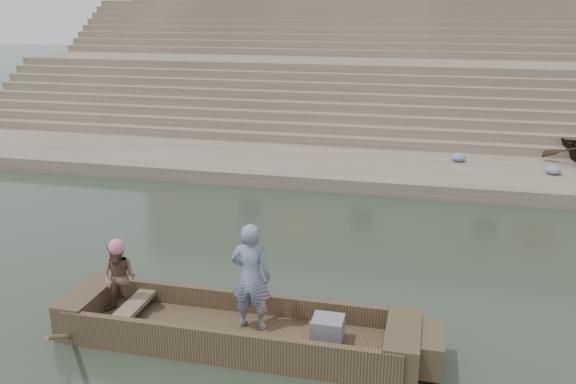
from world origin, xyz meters
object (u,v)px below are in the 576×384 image
(main_rowboat, at_px, (236,336))
(television, at_px, (327,330))
(standing_man, at_px, (251,277))
(rowing_man, at_px, (119,278))

(main_rowboat, height_order, television, television)
(main_rowboat, relative_size, television, 10.87)
(main_rowboat, xyz_separation_m, television, (1.43, -0.00, 0.31))
(main_rowboat, height_order, standing_man, standing_man)
(rowing_man, bearing_deg, main_rowboat, -3.63)
(rowing_man, distance_m, television, 3.46)
(standing_man, relative_size, television, 3.75)
(television, bearing_deg, standing_man, 172.29)
(rowing_man, xyz_separation_m, television, (3.43, -0.12, -0.41))
(television, bearing_deg, rowing_man, 178.06)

